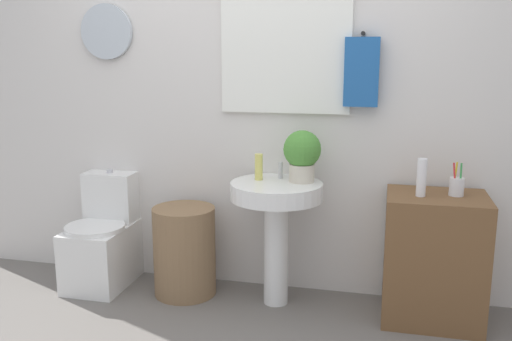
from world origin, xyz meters
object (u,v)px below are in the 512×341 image
laundry_hamper (185,251)px  wooden_cabinet (434,258)px  pedestal_sink (276,211)px  lotion_bottle (422,178)px  toilet (103,242)px  soap_bottle (259,167)px  potted_plant (302,153)px  toothbrush_cup (457,186)px

laundry_hamper → wooden_cabinet: (1.50, 0.00, 0.08)m
pedestal_sink → lotion_bottle: lotion_bottle is taller
pedestal_sink → wooden_cabinet: 0.94m
toilet → laundry_hamper: bearing=-3.2°
soap_bottle → lotion_bottle: bearing=-5.5°
wooden_cabinet → lotion_bottle: size_ratio=3.50×
potted_plant → toothbrush_cup: 0.88m
wooden_cabinet → potted_plant: size_ratio=2.39×
potted_plant → toothbrush_cup: (0.87, -0.04, -0.14)m
toothbrush_cup → potted_plant: bearing=177.4°
toilet → laundry_hamper: toilet is taller
toilet → potted_plant: bearing=1.2°
laundry_hamper → lotion_bottle: (1.41, -0.04, 0.56)m
toothbrush_cup → soap_bottle: bearing=178.5°
laundry_hamper → lotion_bottle: 1.51m
wooden_cabinet → soap_bottle: size_ratio=4.65×
toilet → wooden_cabinet: size_ratio=1.01×
wooden_cabinet → soap_bottle: (-1.03, 0.05, 0.47)m
potted_plant → lotion_bottle: potted_plant is taller
laundry_hamper → wooden_cabinet: size_ratio=0.77×
soap_bottle → lotion_bottle: lotion_bottle is taller
soap_bottle → toothbrush_cup: size_ratio=0.85×
toilet → potted_plant: (1.31, 0.03, 0.64)m
laundry_hamper → lotion_bottle: size_ratio=2.69×
pedestal_sink → toothbrush_cup: bearing=1.1°
potted_plant → toothbrush_cup: size_ratio=1.66×
potted_plant → wooden_cabinet: bearing=-4.4°
laundry_hamper → soap_bottle: soap_bottle is taller
lotion_bottle → potted_plant: bearing=171.6°
pedestal_sink → wooden_cabinet: pedestal_sink is taller
toilet → wooden_cabinet: toilet is taller
laundry_hamper → potted_plant: potted_plant is taller
lotion_bottle → toothbrush_cup: size_ratio=1.13×
wooden_cabinet → soap_bottle: soap_bottle is taller
potted_plant → toothbrush_cup: potted_plant is taller
toilet → lotion_bottle: lotion_bottle is taller
potted_plant → lotion_bottle: 0.69m
potted_plant → toilet: bearing=-178.8°
soap_bottle → lotion_bottle: 0.94m
pedestal_sink → potted_plant: size_ratio=2.47×
toilet → pedestal_sink: size_ratio=0.98×
laundry_hamper → pedestal_sink: bearing=0.0°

